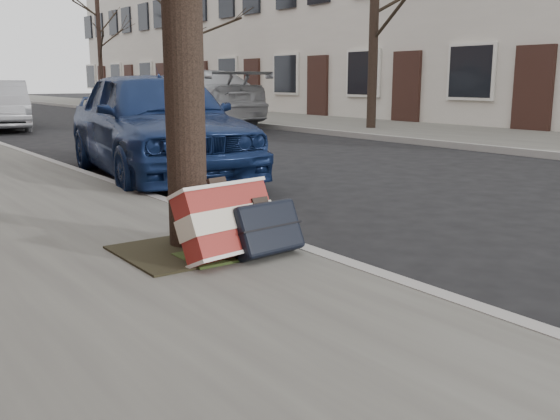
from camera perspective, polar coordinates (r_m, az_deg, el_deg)
ground at (r=4.88m, az=19.90°, el=-4.29°), size 120.00×120.00×0.00m
far_sidewalk at (r=21.17m, az=-2.44°, el=8.46°), size 4.00×70.00×0.12m
house_far at (r=25.34m, az=6.72°, el=16.95°), size 6.70×40.00×7.20m
dirt_patch at (r=4.40m, az=-8.75°, el=-3.69°), size 0.85×0.85×0.02m
suitcase_red at (r=4.12m, az=-4.86°, el=-1.06°), size 0.71×0.45×0.51m
suitcase_navy at (r=4.20m, az=-1.25°, el=-1.67°), size 0.52×0.33×0.39m
car_near_front at (r=8.58m, az=-11.23°, el=7.85°), size 2.38×4.53×1.47m
car_near_mid at (r=18.14m, az=-24.22°, el=8.73°), size 2.12×4.10×1.29m
car_far_front at (r=17.97m, az=-8.23°, el=10.05°), size 2.35×5.44×1.56m
car_far_back at (r=21.11m, az=-12.47°, el=9.90°), size 2.78×4.35×1.38m
tree_far_a at (r=15.99m, az=8.61°, el=17.44°), size 0.23×0.23×5.56m
tree_far_b at (r=23.97m, az=-8.70°, el=14.20°), size 0.23×0.23×4.46m
tree_far_c at (r=31.89m, az=-16.17°, el=14.01°), size 0.20×0.20×5.30m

